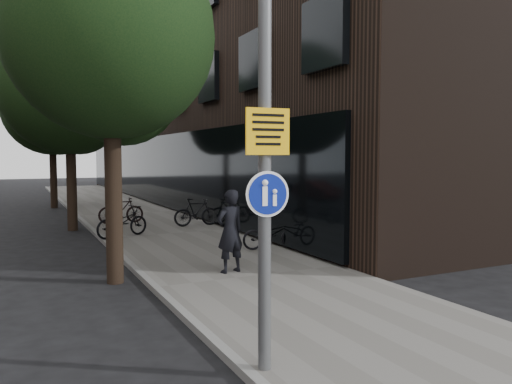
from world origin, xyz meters
TOP-DOWN VIEW (x-y plane):
  - ground at (0.00, 0.00)m, footprint 120.00×120.00m
  - sidewalk at (0.25, 10.00)m, footprint 4.50×60.00m
  - curb_edge at (-2.00, 10.00)m, footprint 0.15×60.00m
  - building_right_dark_brick at (8.50, 22.00)m, footprint 12.00×40.00m
  - street_tree_near at (-2.53, 4.64)m, footprint 4.40×4.40m
  - street_tree_mid at (-2.53, 13.14)m, footprint 5.00×5.00m
  - street_tree_far at (-2.53, 22.14)m, footprint 5.00×5.00m
  - signpost at (-1.80, -1.05)m, footprint 0.55×0.16m
  - pedestrian at (-0.17, 3.85)m, footprint 0.76×0.58m
  - parked_bike_facade_near at (2.00, 5.94)m, footprint 1.78×0.89m
  - parked_bike_facade_far at (1.64, 11.34)m, footprint 1.75×0.53m
  - parked_bike_curb_near at (-1.39, 9.93)m, footprint 1.99×1.36m
  - parked_bike_curb_far at (-0.77, 13.33)m, footprint 1.74×0.52m

SIDE VIEW (x-z plane):
  - ground at x=0.00m, z-range 0.00..0.00m
  - sidewalk at x=0.25m, z-range 0.00..0.12m
  - curb_edge at x=-2.00m, z-range 0.00..0.13m
  - parked_bike_facade_near at x=2.00m, z-range 0.12..1.02m
  - parked_bike_curb_near at x=-1.39m, z-range 0.12..1.11m
  - parked_bike_curb_far at x=-0.77m, z-range 0.12..1.16m
  - parked_bike_facade_far at x=1.64m, z-range 0.12..1.16m
  - pedestrian at x=-0.17m, z-range 0.12..2.00m
  - signpost at x=-1.80m, z-range 0.14..4.91m
  - street_tree_near at x=-2.53m, z-range 1.36..8.86m
  - street_tree_mid at x=-2.53m, z-range 1.21..9.01m
  - street_tree_far at x=-2.53m, z-range 1.21..9.01m
  - building_right_dark_brick at x=8.50m, z-range 0.00..18.00m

